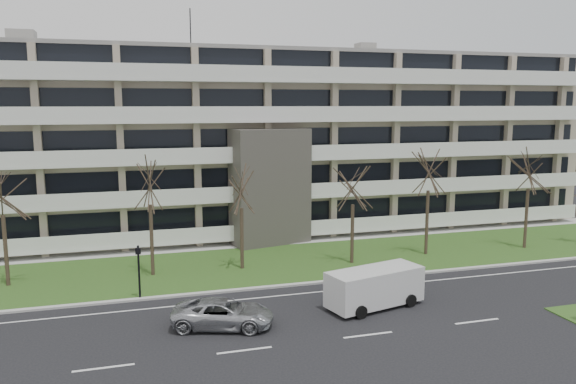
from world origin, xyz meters
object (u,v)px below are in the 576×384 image
object	(u,v)px
silver_pickup	(223,314)
pedestrian_signal	(139,265)
white_van	(376,284)
blue_sedan	(375,284)

from	to	relation	value
silver_pickup	pedestrian_signal	bearing A→B (deg)	54.11
white_van	pedestrian_signal	size ratio (longest dim) A/B	1.84
white_van	pedestrian_signal	xyz separation A→B (m)	(-12.24, 4.76, 0.73)
silver_pickup	pedestrian_signal	distance (m)	6.61
silver_pickup	pedestrian_signal	xyz separation A→B (m)	(-3.82, 5.24, 1.29)
silver_pickup	blue_sedan	size ratio (longest dim) A/B	1.10
white_van	pedestrian_signal	distance (m)	13.15
blue_sedan	white_van	distance (m)	1.60
white_van	pedestrian_signal	world-z (taller)	pedestrian_signal
blue_sedan	pedestrian_signal	distance (m)	13.36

